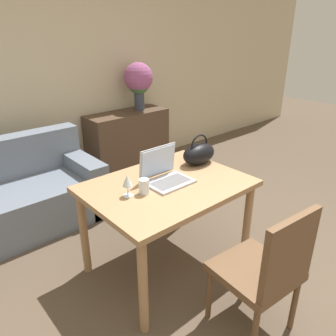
{
  "coord_description": "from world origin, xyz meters",
  "views": [
    {
      "loc": [
        -1.38,
        -0.98,
        1.77
      ],
      "look_at": [
        0.01,
        0.62,
        0.85
      ],
      "focal_mm": 35.0,
      "sensor_mm": 36.0,
      "label": 1
    }
  ],
  "objects": [
    {
      "name": "laptop",
      "position": [
        0.02,
        0.67,
        0.8
      ],
      "size": [
        0.33,
        0.27,
        0.25
      ],
      "color": "#ADADB2",
      "rests_on": "dining_table"
    },
    {
      "name": "dining_table",
      "position": [
        0.01,
        0.62,
        0.64
      ],
      "size": [
        1.14,
        0.85,
        0.73
      ],
      "color": "#A87F56",
      "rests_on": "ground_plane"
    },
    {
      "name": "ground_plane",
      "position": [
        0.0,
        0.0,
        0.0
      ],
      "size": [
        14.0,
        14.0,
        0.0
      ],
      "primitive_type": "plane",
      "color": "brown"
    },
    {
      "name": "flower_vase",
      "position": [
        1.08,
        2.39,
        1.16
      ],
      "size": [
        0.36,
        0.36,
        0.59
      ],
      "color": "#333847",
      "rests_on": "sideboard"
    },
    {
      "name": "drinking_glass",
      "position": [
        -0.21,
        0.61,
        0.79
      ],
      "size": [
        0.07,
        0.07,
        0.11
      ],
      "color": "silver",
      "rests_on": "dining_table"
    },
    {
      "name": "wall_back",
      "position": [
        0.0,
        2.66,
        1.35
      ],
      "size": [
        10.0,
        0.06,
        2.7
      ],
      "color": "beige",
      "rests_on": "ground_plane"
    },
    {
      "name": "sideboard",
      "position": [
        0.89,
        2.4,
        0.39
      ],
      "size": [
        1.06,
        0.4,
        0.78
      ],
      "color": "#4C3828",
      "rests_on": "ground_plane"
    },
    {
      "name": "chair",
      "position": [
        0.03,
        -0.23,
        0.49
      ],
      "size": [
        0.48,
        0.48,
        0.9
      ],
      "rotation": [
        0.0,
        0.0,
        -0.09
      ],
      "color": "brown",
      "rests_on": "ground_plane"
    },
    {
      "name": "couch",
      "position": [
        -0.82,
        1.99,
        0.29
      ],
      "size": [
        1.81,
        0.78,
        0.82
      ],
      "color": "slate",
      "rests_on": "ground_plane"
    },
    {
      "name": "wine_glass",
      "position": [
        -0.31,
        0.65,
        0.84
      ],
      "size": [
        0.07,
        0.07,
        0.16
      ],
      "color": "silver",
      "rests_on": "dining_table"
    },
    {
      "name": "handbag",
      "position": [
        0.45,
        0.73,
        0.82
      ],
      "size": [
        0.31,
        0.18,
        0.25
      ],
      "color": "black",
      "rests_on": "dining_table"
    }
  ]
}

